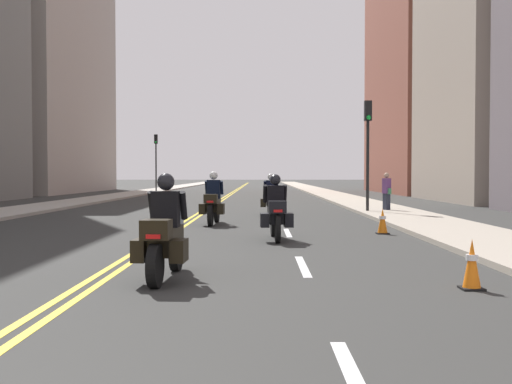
% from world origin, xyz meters
% --- Properties ---
extents(ground_plane, '(264.00, 264.00, 0.00)m').
position_xyz_m(ground_plane, '(0.00, 48.00, 0.00)').
color(ground_plane, '#31312F').
extents(sidewalk_left, '(2.73, 144.00, 0.12)m').
position_xyz_m(sidewalk_left, '(-7.70, 48.00, 0.06)').
color(sidewalk_left, '#A49D92').
rests_on(sidewalk_left, ground).
extents(sidewalk_right, '(2.73, 144.00, 0.12)m').
position_xyz_m(sidewalk_right, '(7.70, 48.00, 0.06)').
color(sidewalk_right, '#A69B8A').
rests_on(sidewalk_right, ground).
extents(centreline_yellow_inner, '(0.12, 132.00, 0.01)m').
position_xyz_m(centreline_yellow_inner, '(-0.12, 48.00, 0.00)').
color(centreline_yellow_inner, yellow).
rests_on(centreline_yellow_inner, ground).
extents(centreline_yellow_outer, '(0.12, 132.00, 0.01)m').
position_xyz_m(centreline_yellow_outer, '(0.12, 48.00, 0.00)').
color(centreline_yellow_outer, yellow).
rests_on(centreline_yellow_outer, ground).
extents(lane_dashes_white, '(0.14, 56.40, 0.01)m').
position_xyz_m(lane_dashes_white, '(3.17, 29.00, 0.00)').
color(lane_dashes_white, silver).
rests_on(lane_dashes_white, ground).
extents(building_left_2, '(8.46, 20.87, 24.15)m').
position_xyz_m(building_left_2, '(-17.08, 51.76, 12.08)').
color(building_left_2, '#9E948C').
rests_on(building_left_2, ground).
extents(building_right_2, '(6.38, 18.31, 23.93)m').
position_xyz_m(building_right_2, '(16.04, 50.34, 11.96)').
color(building_right_2, brown).
rests_on(building_right_2, ground).
extents(motorcycle_0, '(0.78, 2.15, 1.60)m').
position_xyz_m(motorcycle_0, '(1.01, 6.58, 0.64)').
color(motorcycle_0, black).
rests_on(motorcycle_0, ground).
extents(motorcycle_1, '(0.78, 2.21, 1.58)m').
position_xyz_m(motorcycle_1, '(2.80, 12.15, 0.67)').
color(motorcycle_1, black).
rests_on(motorcycle_1, ground).
extents(motorcycle_2, '(0.78, 2.31, 1.68)m').
position_xyz_m(motorcycle_2, '(0.94, 16.73, 0.67)').
color(motorcycle_2, black).
rests_on(motorcycle_2, ground).
extents(motorcycle_3, '(0.78, 2.16, 1.62)m').
position_xyz_m(motorcycle_3, '(2.83, 21.53, 0.64)').
color(motorcycle_3, black).
rests_on(motorcycle_3, ground).
extents(traffic_cone_0, '(0.31, 0.31, 0.69)m').
position_xyz_m(traffic_cone_0, '(5.34, 5.88, 0.34)').
color(traffic_cone_0, black).
rests_on(traffic_cone_0, ground).
extents(traffic_cone_1, '(0.33, 0.33, 0.68)m').
position_xyz_m(traffic_cone_1, '(5.68, 13.73, 0.34)').
color(traffic_cone_1, black).
rests_on(traffic_cone_1, ground).
extents(traffic_light_near, '(0.28, 0.38, 4.53)m').
position_xyz_m(traffic_light_near, '(6.73, 22.13, 3.12)').
color(traffic_light_near, black).
rests_on(traffic_light_near, ground).
extents(traffic_light_far, '(0.28, 0.38, 5.06)m').
position_xyz_m(traffic_light_far, '(-6.73, 50.96, 3.46)').
color(traffic_light_far, black).
rests_on(traffic_light_far, ground).
extents(pedestrian_0, '(0.33, 0.51, 1.65)m').
position_xyz_m(pedestrian_0, '(7.63, 22.79, 0.85)').
color(pedestrian_0, '#252938').
rests_on(pedestrian_0, ground).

